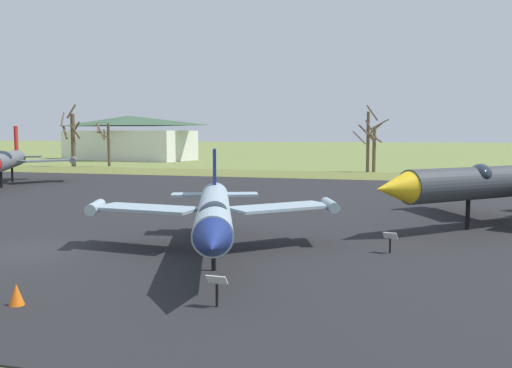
# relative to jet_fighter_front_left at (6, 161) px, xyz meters

# --- Properties ---
(ground_plane) EXTENTS (600.00, 600.00, 0.00)m
(ground_plane) POSITION_rel_jet_fighter_front_left_xyz_m (21.51, -23.71, -2.37)
(ground_plane) COLOR olive
(asphalt_apron) EXTENTS (82.33, 48.71, 0.05)m
(asphalt_apron) POSITION_rel_jet_fighter_front_left_xyz_m (21.51, -9.10, -2.35)
(asphalt_apron) COLOR black
(asphalt_apron) RESTS_ON ground
(grass_verge_strip) EXTENTS (142.33, 12.00, 0.06)m
(grass_verge_strip) POSITION_rel_jet_fighter_front_left_xyz_m (21.51, 21.25, -2.34)
(grass_verge_strip) COLOR #616831
(grass_verge_strip) RESTS_ON ground
(jet_fighter_front_left) EXTENTS (12.87, 15.70, 5.66)m
(jet_fighter_front_left) POSITION_rel_jet_fighter_front_left_xyz_m (0.00, 0.00, 0.00)
(jet_fighter_front_left) COLOR #565B60
(jet_fighter_front_left) RESTS_ON ground
(jet_fighter_front_right) EXTENTS (14.19, 14.08, 5.57)m
(jet_fighter_front_right) POSITION_rel_jet_fighter_front_left_xyz_m (41.36, -11.33, 0.04)
(jet_fighter_front_right) COLOR #33383D
(jet_fighter_front_right) RESTS_ON ground
(info_placard_front_right) EXTENTS (0.60, 0.35, 0.91)m
(info_placard_front_right) POSITION_rel_jet_fighter_front_left_xyz_m (35.79, -20.09, -1.79)
(info_placard_front_right) COLOR black
(info_placard_front_right) RESTS_ON ground
(jet_fighter_rear_center) EXTENTS (10.67, 12.97, 4.14)m
(jet_fighter_rear_center) POSITION_rel_jet_fighter_front_left_xyz_m (29.19, -22.67, -0.51)
(jet_fighter_rear_center) COLOR #8EA3B2
(jet_fighter_rear_center) RESTS_ON ground
(info_placard_rear_center) EXTENTS (0.61, 0.27, 0.96)m
(info_placard_rear_center) POSITION_rel_jet_fighter_front_left_xyz_m (31.47, -28.55, -1.75)
(info_placard_rear_center) COLOR black
(info_placard_rear_center) RESTS_ON ground
(bare_tree_far_left) EXTENTS (3.11, 3.03, 9.22)m
(bare_tree_far_left) POSITION_rel_jet_fighter_front_left_xyz_m (-12.07, 27.93, 2.06)
(bare_tree_far_left) COLOR brown
(bare_tree_far_left) RESTS_ON ground
(bare_tree_left_of_center) EXTENTS (3.14, 2.81, 6.54)m
(bare_tree_left_of_center) POSITION_rel_jet_fighter_front_left_xyz_m (-7.60, 29.96, 1.43)
(bare_tree_left_of_center) COLOR brown
(bare_tree_left_of_center) RESTS_ON ground
(bare_tree_center) EXTENTS (3.79, 2.27, 8.45)m
(bare_tree_center) POSITION_rel_jet_fighter_front_left_xyz_m (30.88, 28.47, 1.87)
(bare_tree_center) COLOR brown
(bare_tree_center) RESTS_ON ground
(bare_tree_right_of_center) EXTENTS (3.27, 3.31, 6.76)m
(bare_tree_right_of_center) POSITION_rel_jet_fighter_front_left_xyz_m (31.59, 28.68, 1.00)
(bare_tree_right_of_center) COLOR brown
(bare_tree_right_of_center) RESTS_ON ground
(visitor_building) EXTENTS (26.25, 14.54, 8.19)m
(visitor_building) POSITION_rel_jet_fighter_front_left_xyz_m (-14.58, 49.30, 1.58)
(visitor_building) COLOR silver
(visitor_building) RESTS_ON ground
(traffic_cone) EXTENTS (0.47, 0.47, 0.67)m
(traffic_cone) POSITION_rel_jet_fighter_front_left_xyz_m (26.01, -30.00, -2.04)
(traffic_cone) COLOR orange
(traffic_cone) RESTS_ON ground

